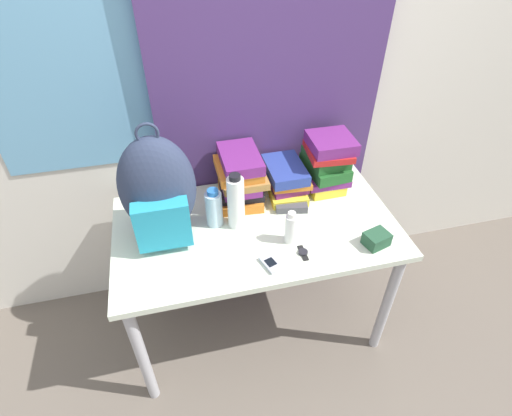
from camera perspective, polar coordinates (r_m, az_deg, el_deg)
ground_plane at (r=2.21m, az=2.37°, el=-22.96°), size 12.00×12.00×0.00m
wall_back at (r=1.93m, az=-3.40°, el=18.00°), size 6.00×0.06×2.50m
curtain_blue at (r=1.91m, az=2.04°, el=17.85°), size 1.09×0.04×2.50m
desk at (r=1.90m, az=-0.00°, el=-4.40°), size 1.29×0.72×0.73m
backpack at (r=1.70m, az=-13.80°, el=2.37°), size 0.32×0.27×0.54m
book_stack_left at (r=1.91m, az=-2.31°, el=4.42°), size 0.23×0.28×0.25m
book_stack_center at (r=1.99m, az=4.30°, el=4.17°), size 0.21×0.28×0.16m
book_stack_right at (r=2.01m, az=10.02°, el=6.45°), size 0.22×0.26×0.29m
water_bottle at (r=1.79m, az=-6.03°, el=-0.03°), size 0.08×0.08×0.19m
sports_bottle at (r=1.75m, az=-2.90°, el=0.86°), size 0.08×0.08×0.28m
sunscreen_bottle at (r=1.71m, az=5.00°, el=-2.89°), size 0.05×0.05×0.16m
cell_phone at (r=1.66m, az=2.16°, el=-7.93°), size 0.08×0.11×0.02m
sunglasses_case at (r=1.91m, az=5.09°, el=0.08°), size 0.16×0.08×0.04m
camera_pouch at (r=1.80m, az=16.84°, el=-4.27°), size 0.12×0.11×0.06m
wristwatch at (r=1.71m, az=6.73°, el=-6.33°), size 0.04×0.09×0.01m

